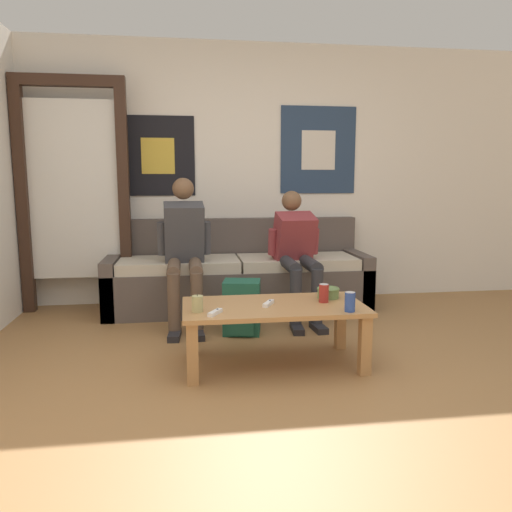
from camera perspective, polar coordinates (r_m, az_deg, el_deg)
ground_plane at (r=2.86m, az=2.95°, el=-16.74°), size 18.00×18.00×0.00m
wall_back at (r=5.07m, az=-2.46°, el=9.29°), size 10.00×0.07×2.55m
door_frame at (r=4.93m, az=-20.14°, el=7.87°), size 1.00×0.10×2.15m
couch at (r=4.80m, az=-2.08°, el=-2.54°), size 2.46×0.74×0.84m
coffee_table at (r=3.32m, az=2.03°, el=-6.69°), size 1.19×0.62×0.41m
person_seated_adult at (r=4.31m, az=-8.20°, el=1.21°), size 0.47×0.91×1.24m
person_seated_teen at (r=4.43m, az=4.69°, el=0.74°), size 0.47×0.90×1.13m
backpack at (r=4.02m, az=-1.64°, el=-6.02°), size 0.33×0.31×0.43m
ceramic_bowl at (r=3.51m, az=8.25°, el=-4.10°), size 0.16×0.16×0.07m
pillar_candle at (r=3.14m, az=-6.71°, el=-5.45°), size 0.07×0.07×0.11m
drink_can_blue at (r=3.18m, az=10.69°, el=-5.17°), size 0.07×0.07×0.12m
drink_can_red at (r=3.38m, az=7.76°, el=-4.23°), size 0.07×0.07×0.12m
game_controller_near_left at (r=3.28m, az=1.43°, el=-5.44°), size 0.10×0.14×0.03m
game_controller_near_right at (r=3.08m, az=-4.69°, el=-6.46°), size 0.10×0.14×0.03m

